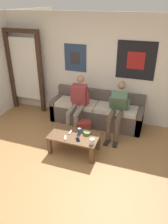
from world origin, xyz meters
TOP-DOWN VIEW (x-y plane):
  - ground_plane at (0.00, 0.00)m, footprint 18.00×18.00m
  - wall_back at (0.00, 2.48)m, footprint 10.00×0.07m
  - door_frame at (-1.80, 2.27)m, footprint 1.00×0.10m
  - couch at (0.22, 2.14)m, footprint 2.23×0.68m
  - coffee_table at (0.13, 0.85)m, footprint 0.99×0.57m
  - person_seated_adult at (-0.14, 1.77)m, footprint 0.47×0.85m
  - person_seated_teen at (0.78, 1.82)m, footprint 0.47×1.00m
  - backpack at (0.12, 1.45)m, footprint 0.37×0.32m
  - ceramic_bowl at (0.36, 0.97)m, footprint 0.15×0.15m
  - pillar_candle at (0.56, 0.69)m, footprint 0.09×0.09m
  - drink_can_blue at (0.21, 0.93)m, footprint 0.07×0.07m
  - game_controller_near_left at (0.03, 0.91)m, footprint 0.04×0.15m
  - game_controller_near_right at (0.02, 0.69)m, footprint 0.09×0.15m
  - cell_phone at (0.26, 0.72)m, footprint 0.13×0.15m

SIDE VIEW (x-z plane):
  - ground_plane at x=0.00m, z-range 0.00..0.00m
  - backpack at x=0.12m, z-range -0.01..0.35m
  - couch at x=0.22m, z-range -0.10..0.68m
  - coffee_table at x=0.13m, z-range 0.12..0.51m
  - cell_phone at x=0.26m, z-range 0.39..0.40m
  - game_controller_near_left at x=0.03m, z-range 0.38..0.41m
  - game_controller_near_right at x=0.02m, z-range 0.38..0.41m
  - ceramic_bowl at x=0.36m, z-range 0.39..0.45m
  - pillar_candle at x=0.56m, z-range 0.38..0.50m
  - drink_can_blue at x=0.21m, z-range 0.39..0.51m
  - person_seated_teen at x=0.78m, z-range 0.07..1.23m
  - person_seated_adult at x=-0.14m, z-range 0.05..1.31m
  - door_frame at x=-1.80m, z-range 0.12..2.27m
  - wall_back at x=0.00m, z-range 0.00..2.55m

